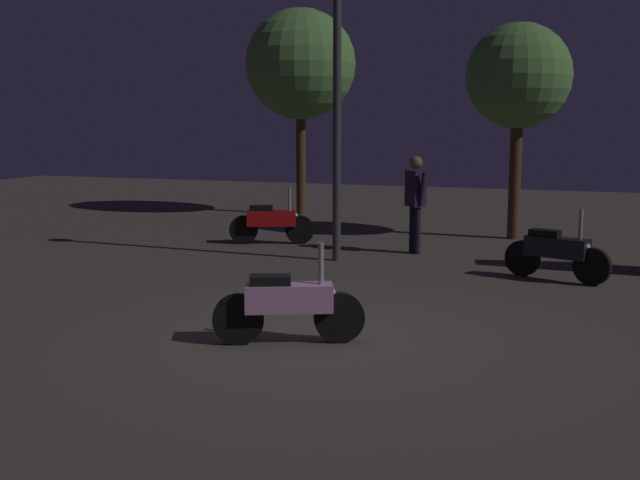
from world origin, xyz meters
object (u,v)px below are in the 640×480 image
object	(u,v)px
motorcycle_black_parked_left	(556,252)
person_rider_beside	(415,195)
motorcycle_pink_foreground	(288,304)
motorcycle_red_parked_right	(271,222)
streetlamp_near	(337,81)

from	to	relation	value
motorcycle_black_parked_left	person_rider_beside	distance (m)	3.15
motorcycle_pink_foreground	motorcycle_black_parked_left	distance (m)	5.20
motorcycle_red_parked_right	motorcycle_pink_foreground	bearing A→B (deg)	-85.15
motorcycle_red_parked_right	streetlamp_near	distance (m)	3.42
motorcycle_black_parked_left	motorcycle_red_parked_right	xyz separation A→B (m)	(-5.46, 1.81, 0.00)
motorcycle_red_parked_right	person_rider_beside	bearing A→B (deg)	-22.09
motorcycle_red_parked_right	motorcycle_black_parked_left	bearing A→B (deg)	-38.27
motorcycle_black_parked_left	person_rider_beside	size ratio (longest dim) A/B	0.90
motorcycle_pink_foreground	motorcycle_black_parked_left	world-z (taller)	same
motorcycle_pink_foreground	streetlamp_near	bearing A→B (deg)	79.12
motorcycle_black_parked_left	motorcycle_red_parked_right	size ratio (longest dim) A/B	1.00
motorcycle_pink_foreground	motorcycle_red_parked_right	size ratio (longest dim) A/B	0.98
motorcycle_black_parked_left	person_rider_beside	world-z (taller)	person_rider_beside
motorcycle_black_parked_left	streetlamp_near	size ratio (longest dim) A/B	0.33
motorcycle_pink_foreground	streetlamp_near	distance (m)	5.81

